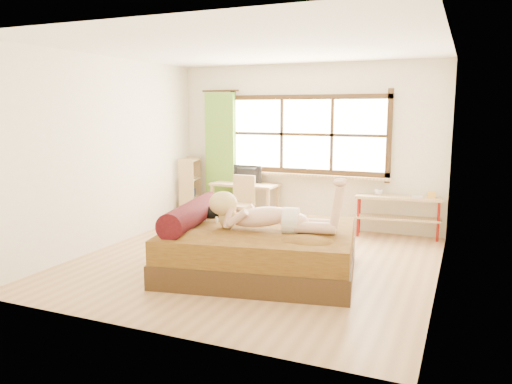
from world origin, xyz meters
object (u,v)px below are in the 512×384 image
at_px(kitten, 211,211).
at_px(chair, 242,200).
at_px(pipe_shelf, 399,207).
at_px(woman, 271,203).
at_px(bookshelf, 190,188).
at_px(bed, 256,248).
at_px(desk, 245,189).

distance_m(kitten, chair, 1.89).
relative_size(kitten, pipe_shelf, 0.25).
bearing_deg(pipe_shelf, chair, -175.93).
xyz_separation_m(woman, bookshelf, (-2.48, 2.36, -0.33)).
distance_m(bed, pipe_shelf, 2.79).
height_order(desk, pipe_shelf, pipe_shelf).
distance_m(woman, desk, 2.74).
bearing_deg(bookshelf, woman, -55.77).
xyz_separation_m(woman, desk, (-1.39, 2.35, -0.27)).
height_order(bed, woman, woman).
relative_size(desk, chair, 1.30).
height_order(bed, kitten, bed).
distance_m(kitten, bookshelf, 2.73).
relative_size(woman, chair, 1.74).
bearing_deg(desk, woman, -57.26).
relative_size(bed, desk, 2.16).
relative_size(bed, kitten, 7.54).
distance_m(woman, chair, 2.40).
distance_m(desk, bookshelf, 1.09).
height_order(bed, bookshelf, bookshelf).
distance_m(pipe_shelf, bookshelf, 3.64).
bearing_deg(pipe_shelf, kitten, -138.36).
bearing_deg(kitten, woman, -20.50).
xyz_separation_m(desk, chair, (0.10, -0.37, -0.12)).
bearing_deg(kitten, desk, 92.63).
bearing_deg(bookshelf, desk, -12.57).
distance_m(chair, pipe_shelf, 2.49).
height_order(desk, chair, chair).
height_order(bed, desk, bed).
xyz_separation_m(bed, woman, (0.20, -0.04, 0.59)).
bearing_deg(chair, kitten, -75.02).
relative_size(bed, bookshelf, 2.28).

